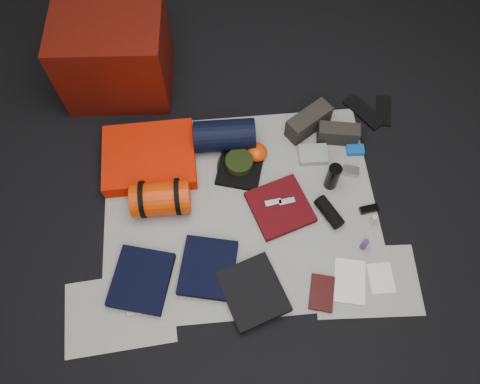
{
  "coord_description": "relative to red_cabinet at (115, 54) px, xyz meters",
  "views": [
    {
      "loc": [
        -0.11,
        -1.13,
        2.53
      ],
      "look_at": [
        0.0,
        0.06,
        0.1
      ],
      "focal_mm": 35.0,
      "sensor_mm": 36.0,
      "label": 1
    }
  ],
  "objects": [
    {
      "name": "flip_flop_left",
      "position": [
        1.58,
        -0.4,
        -0.27
      ],
      "size": [
        0.25,
        0.3,
        0.02
      ],
      "primitive_type": "cube",
      "rotation": [
        0.0,
        0.0,
        0.59
      ],
      "color": "black",
      "rests_on": "floor"
    },
    {
      "name": "tape_roll",
      "position": [
        0.74,
        -0.73,
        -0.23
      ],
      "size": [
        0.05,
        0.05,
        0.04
      ],
      "primitive_type": "cylinder",
      "color": "silver",
      "rests_on": "black_tshirt"
    },
    {
      "name": "energy_bar_b",
      "position": [
        0.98,
        -1.02,
        -0.22
      ],
      "size": [
        0.1,
        0.05,
        0.01
      ],
      "primitive_type": "cube",
      "rotation": [
        0.0,
        0.0,
        0.14
      ],
      "color": "#ACACB0",
      "rests_on": "red_shirt"
    },
    {
      "name": "orange_stuff_sack",
      "position": [
        0.84,
        -0.66,
        -0.23
      ],
      "size": [
        0.17,
        0.17,
        0.09
      ],
      "primitive_type": "ellipsoid",
      "rotation": [
        0.0,
        0.0,
        -0.34
      ],
      "color": "red",
      "rests_on": "newspaper_mat"
    },
    {
      "name": "water_bottle",
      "position": [
        1.26,
        -0.9,
        -0.17
      ],
      "size": [
        0.09,
        0.09,
        0.2
      ],
      "primitive_type": "cylinder",
      "rotation": [
        0.0,
        0.0,
        -0.16
      ],
      "color": "black",
      "rests_on": "newspaper_mat"
    },
    {
      "name": "paperback_book",
      "position": [
        1.1,
        -1.56,
        -0.26
      ],
      "size": [
        0.17,
        0.22,
        0.03
      ],
      "primitive_type": "cube",
      "rotation": [
        0.0,
        0.0,
        -0.26
      ],
      "color": "black",
      "rests_on": "newspaper_mat"
    },
    {
      "name": "trousers_charcoal",
      "position": [
        0.73,
        -1.52,
        -0.24
      ],
      "size": [
        0.4,
        0.43,
        0.05
      ],
      "primitive_type": "cube",
      "rotation": [
        0.0,
        0.0,
        0.33
      ],
      "color": "black",
      "rests_on": "newspaper_mat"
    },
    {
      "name": "toiletry_clear",
      "position": [
        1.46,
        -1.17,
        -0.23
      ],
      "size": [
        0.03,
        0.03,
        0.09
      ],
      "primitive_type": "cylinder",
      "rotation": [
        0.0,
        0.0,
        -0.08
      ],
      "color": "#B0B4AF",
      "rests_on": "newspaper_mat"
    },
    {
      "name": "sack_strap_right",
      "position": [
        0.35,
        -0.96,
        -0.16
      ],
      "size": [
        0.03,
        0.22,
        0.22
      ],
      "primitive_type": "cylinder",
      "rotation": [
        0.0,
        1.57,
        0.0
      ],
      "color": "black",
      "rests_on": "newspaper_mat"
    },
    {
      "name": "hiking_boot_left",
      "position": [
        1.18,
        -0.49,
        -0.19
      ],
      "size": [
        0.31,
        0.26,
        0.15
      ],
      "primitive_type": "cube",
      "rotation": [
        0.0,
        0.0,
        0.58
      ],
      "color": "#292520",
      "rests_on": "newspaper_mat"
    },
    {
      "name": "stuff_sack",
      "position": [
        0.25,
        -0.96,
        -0.17
      ],
      "size": [
        0.33,
        0.2,
        0.2
      ],
      "primitive_type": "cylinder",
      "rotation": [
        0.0,
        1.57,
        -0.01
      ],
      "color": "red",
      "rests_on": "newspaper_mat"
    },
    {
      "name": "map_booklet",
      "position": [
        1.26,
        -1.51,
        -0.26
      ],
      "size": [
        0.22,
        0.28,
        0.01
      ],
      "primitive_type": "cube",
      "rotation": [
        0.0,
        0.0,
        -0.22
      ],
      "color": "silver",
      "rests_on": "newspaper_mat"
    },
    {
      "name": "newspaper_sheet_front_left",
      "position": [
        0.01,
        -1.56,
        -0.27
      ],
      "size": [
        0.61,
        0.44,
        0.0
      ],
      "primitive_type": "cube",
      "rotation": [
        0.0,
        0.0,
        0.07
      ],
      "color": "#B3B0A5",
      "rests_on": "floor"
    },
    {
      "name": "red_cabinet",
      "position": [
        0.0,
        0.0,
        0.0
      ],
      "size": [
        0.69,
        0.59,
        0.55
      ],
      "primitive_type": "cube",
      "rotation": [
        0.0,
        0.0,
        -0.06
      ],
      "color": "#4D0C05",
      "rests_on": "floor"
    },
    {
      "name": "red_shirt",
      "position": [
        0.94,
        -1.04,
        -0.25
      ],
      "size": [
        0.41,
        0.41,
        0.04
      ],
      "primitive_type": "cube",
      "rotation": [
        0.0,
        0.0,
        0.31
      ],
      "color": "#4B080C",
      "rests_on": "newspaper_mat"
    },
    {
      "name": "speaker",
      "position": [
        1.21,
        -1.1,
        -0.23
      ],
      "size": [
        0.16,
        0.21,
        0.08
      ],
      "primitive_type": "cylinder",
      "rotation": [
        1.57,
        0.0,
        0.47
      ],
      "color": "black",
      "rests_on": "newspaper_mat"
    },
    {
      "name": "newspaper_sheet_front_right",
      "position": [
        1.36,
        -1.51,
        -0.27
      ],
      "size": [
        0.6,
        0.43,
        0.0
      ],
      "primitive_type": "cube",
      "rotation": [
        0.0,
        0.0,
        -0.05
      ],
      "color": "#B3B0A5",
      "rests_on": "floor"
    },
    {
      "name": "key_cluster",
      "position": [
        0.08,
        -1.54,
        -0.26
      ],
      "size": [
        0.09,
        0.09,
        0.01
      ],
      "primitive_type": "cube",
      "rotation": [
        0.0,
        0.0,
        0.23
      ],
      "color": "#ACACB0",
      "rests_on": "newspaper_mat"
    },
    {
      "name": "sack_strap_left",
      "position": [
        0.15,
        -0.96,
        -0.16
      ],
      "size": [
        0.02,
        0.22,
        0.22
      ],
      "primitive_type": "cylinder",
      "rotation": [
        0.0,
        1.57,
        0.0
      ],
      "color": "black",
      "rests_on": "newspaper_mat"
    },
    {
      "name": "navy_duffel",
      "position": [
        0.65,
        -0.56,
        -0.17
      ],
      "size": [
        0.38,
        0.2,
        0.2
      ],
      "primitive_type": "cylinder",
      "rotation": [
        0.0,
        1.57,
        -0.02
      ],
      "color": "black",
      "rests_on": "newspaper_mat"
    },
    {
      "name": "black_tshirt",
      "position": [
        0.72,
        -0.76,
        -0.26
      ],
      "size": [
        0.32,
        0.31,
        0.03
      ],
      "primitive_type": "cube",
      "rotation": [
        0.0,
        0.0,
        -0.28
      ],
      "color": "black",
      "rests_on": "newspaper_mat"
    },
    {
      "name": "toiletry_purple",
      "position": [
        1.37,
        -1.32,
        -0.22
      ],
      "size": [
        0.04,
        0.04,
        0.1
      ],
      "primitive_type": "cylinder",
      "rotation": [
        0.0,
        0.0,
        -0.07
      ],
      "color": "#4A2371",
      "rests_on": "newspaper_mat"
    },
    {
      "name": "trousers_navy_a",
      "position": [
        0.13,
        -1.4,
        -0.24
      ],
      "size": [
        0.38,
        0.41,
        0.05
      ],
      "primitive_type": "cube",
      "rotation": [
        0.0,
        0.0,
        -0.27
      ],
      "color": "black",
      "rests_on": "newspaper_mat"
    },
    {
      "name": "boonie_brim",
      "position": [
        0.72,
        -0.73,
        -0.27
      ],
      "size": [
        0.28,
        0.28,
        0.01
      ],
      "primitive_type": "cylinder",
      "rotation": [
        0.0,
        0.0,
        -0.01
      ],
      "color": "black",
      "rests_on": "newspaper_mat"
    },
    {
      "name": "boonie_crown",
      "position": [
        0.72,
        -0.73,
        -0.22
      ],
      "size": [
        0.17,
        0.17,
        0.07
      ],
      "primitive_type": "cylinder",
      "color": "black",
      "rests_on": "boonie_brim"
    },
    {
      "name": "hiking_boot_right",
      "position": [
        1.36,
        -0.59,
        -0.21
      ],
      "size": [
        0.27,
        0.14,
        0.13
      ],
      "primitive_type": "cube",
      "rotation": [
        0.0,
        0.0,
        -0.18
      ],
      "color": "#292520",
      "rests_on": "newspaper_mat"
    },
    {
      "name": "flip_flop_right",
      "position": [
        1.71,
        -0.4,
        -0.27
      ],
      "size": [
        0.14,
        0.25,
        0.01
      ],
      "primitive_type": "cube",
      "rotation": [
        0.0,
        0.0,
        -0.22
      ],
      "color": "black",
      "rests_on": "floor"
    },
    {
      "name": "compact_camera",
      "position": [
        1.4,
        -0.83,
        -0.25
      ],
      "size": [
        0.11,
        0.09,
        0.04
      ],
      "primitive_type": "cube",
      "rotation": [
        0.0,
        0.0,
        -0.33
      ],
      "color": "#ACACB0",
      "rests_on": "newspaper_mat"
    },
    {
      "name": "sleeping_pad",
      "position": [
        0.18,
        -0.64,
        -0.22
      ],
      "size": [
        0.57,
        0.47,
        0.1
      ],
      "primitive_type": "cube",
      "rotation": [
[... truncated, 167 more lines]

